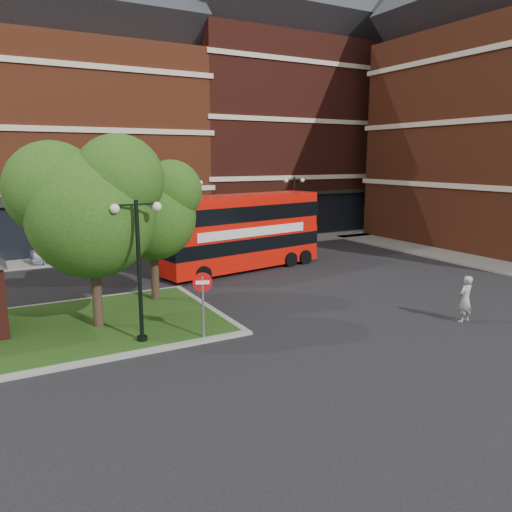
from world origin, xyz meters
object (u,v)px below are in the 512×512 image
car_silver (64,252)px  car_white (274,237)px  bus (242,227)px  woman (465,299)px

car_silver → car_white: car_white is taller
car_silver → bus: bearing=-131.7°
bus → woman: (3.41, -12.53, -1.55)m
car_white → car_silver: bearing=77.5°
woman → car_silver: woman is taller
bus → car_silver: 11.33m
woman → car_silver: 22.98m
woman → bus: bearing=-80.5°
woman → car_silver: (-12.15, 19.50, -0.28)m
bus → car_white: (5.43, 5.47, -1.76)m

